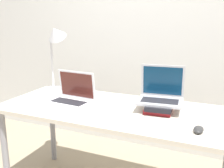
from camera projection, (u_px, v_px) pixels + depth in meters
The scene contains 8 objects.
wall_back at pixel (152, 24), 2.66m from camera, with size 8.00×0.05×2.70m.
desk at pixel (114, 118), 1.95m from camera, with size 1.72×0.74×0.76m.
laptop_left at pixel (72, 96), 2.05m from camera, with size 0.36×0.25×0.24m.
book_stack at pixel (160, 107), 1.86m from camera, with size 0.21×0.27×0.06m.
laptop_on_books at pixel (161, 94), 1.88m from camera, with size 0.34×0.27×0.25m.
wireless_keyboard at pixel (156, 123), 1.64m from camera, with size 0.32×0.12×0.01m.
mouse at pixel (199, 129), 1.51m from camera, with size 0.06×0.10×0.03m.
desk_lamp at pixel (55, 40), 2.29m from camera, with size 0.23×0.20×0.61m.
Camera 1 is at (0.71, -1.32, 1.40)m, focal length 42.00 mm.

